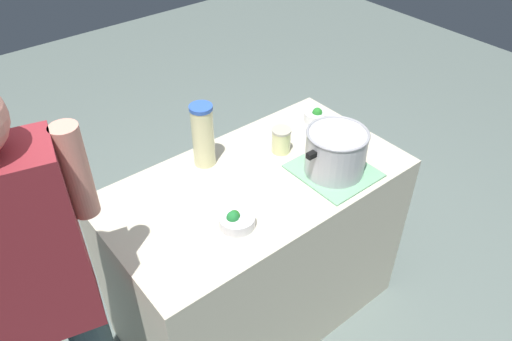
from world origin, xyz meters
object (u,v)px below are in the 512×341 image
object	(u,v)px
mason_jar	(281,140)
broccoli_bowl_center	(315,116)
lemonade_pitcher	(203,135)
broccoli_bowl_front	(236,220)
cooking_pot	(336,151)
person_cook	(40,300)

from	to	relation	value
mason_jar	broccoli_bowl_center	distance (m)	0.31
lemonade_pitcher	mason_jar	xyz separation A→B (m)	(-0.31, 0.14, -0.09)
mason_jar	broccoli_bowl_front	bearing A→B (deg)	29.62
broccoli_bowl_front	cooking_pot	bearing A→B (deg)	179.72
cooking_pot	mason_jar	bearing A→B (deg)	-73.14
mason_jar	broccoli_bowl_center	size ratio (longest dim) A/B	1.12
broccoli_bowl_center	lemonade_pitcher	bearing A→B (deg)	-5.72
mason_jar	person_cook	world-z (taller)	person_cook
broccoli_bowl_front	broccoli_bowl_center	world-z (taller)	broccoli_bowl_center
lemonade_pitcher	broccoli_bowl_front	size ratio (longest dim) A/B	2.08
person_cook	cooking_pot	bearing A→B (deg)	176.19
mason_jar	broccoli_bowl_center	world-z (taller)	mason_jar
broccoli_bowl_front	person_cook	size ratio (longest dim) A/B	0.08
person_cook	mason_jar	bearing A→B (deg)	-171.43
cooking_pot	broccoli_bowl_center	size ratio (longest dim) A/B	3.17
broccoli_bowl_center	person_cook	world-z (taller)	person_cook
broccoli_bowl_front	broccoli_bowl_center	size ratio (longest dim) A/B	1.33
broccoli_bowl_center	cooking_pot	bearing A→B (deg)	57.00
mason_jar	lemonade_pitcher	bearing A→B (deg)	-24.52
lemonade_pitcher	mason_jar	world-z (taller)	lemonade_pitcher
cooking_pot	broccoli_bowl_center	bearing A→B (deg)	-123.00
broccoli_bowl_front	mason_jar	bearing A→B (deg)	-150.38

